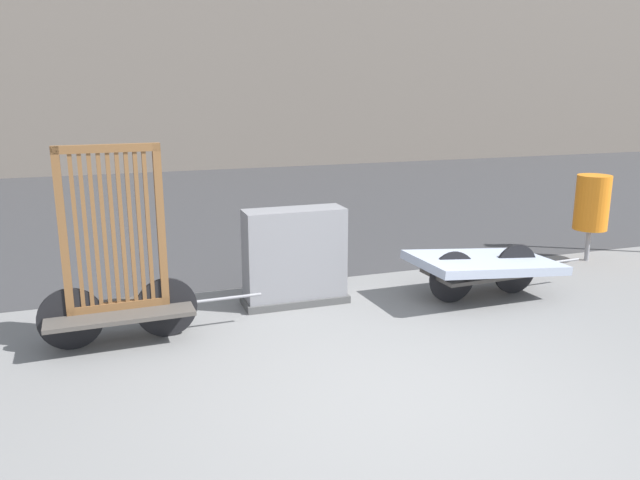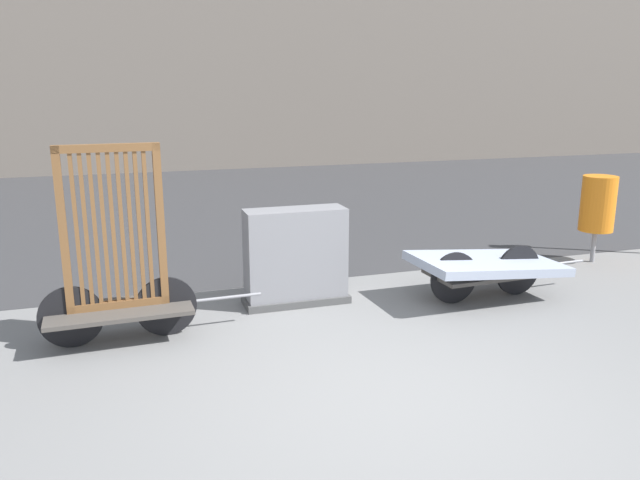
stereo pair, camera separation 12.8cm
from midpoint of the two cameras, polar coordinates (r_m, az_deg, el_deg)
name	(u,v)px [view 2 (the right image)]	position (r m, az deg, el deg)	size (l,w,h in m)	color
ground_plane	(394,401)	(4.94, 7.57, -14.37)	(60.00, 60.00, 0.00)	slate
road_strip	(219,204)	(12.81, -8.92, 3.24)	(56.00, 10.92, 0.01)	#38383A
bike_cart_with_bedframe	(117,274)	(6.00, -17.45, -3.01)	(2.06, 0.69, 1.84)	#4C4742
bike_cart_with_mattress	(487,266)	(7.22, 15.55, -2.31)	(2.20, 1.00, 0.58)	#4C4742
utility_cabinet	(296,260)	(6.80, -1.71, -1.86)	(1.15, 0.44, 1.06)	#4C4C4C
trash_bin	(598,204)	(9.15, 24.44, 3.01)	(0.45, 0.45, 1.18)	gray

